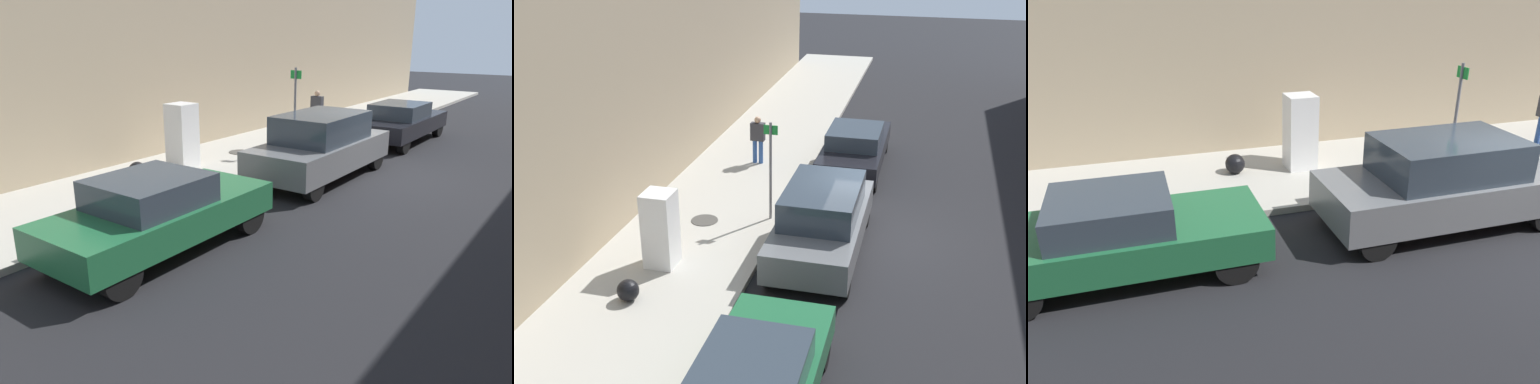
{
  "view_description": "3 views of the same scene",
  "coord_description": "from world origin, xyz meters",
  "views": [
    {
      "loc": [
        4.98,
        -12.47,
        3.68
      ],
      "look_at": [
        -0.47,
        -4.96,
        0.74
      ],
      "focal_mm": 35.0,
      "sensor_mm": 36.0,
      "label": 1
    },
    {
      "loc": [
        1.05,
        -14.56,
        7.44
      ],
      "look_at": [
        -2.4,
        -1.34,
        1.56
      ],
      "focal_mm": 45.0,
      "sensor_mm": 36.0,
      "label": 2
    },
    {
      "loc": [
        6.16,
        -6.54,
        4.51
      ],
      "look_at": [
        -1.93,
        -4.0,
        0.74
      ],
      "focal_mm": 35.0,
      "sensor_mm": 36.0,
      "label": 3
    }
  ],
  "objects": [
    {
      "name": "street_sign_post",
      "position": [
        -2.78,
        0.18,
        1.61
      ],
      "size": [
        0.36,
        0.07,
        2.62
      ],
      "color": "slate",
      "rests_on": "sidewalk_slab"
    },
    {
      "name": "trash_bag",
      "position": [
        -4.63,
        -4.35,
        0.37
      ],
      "size": [
        0.46,
        0.46,
        0.46
      ],
      "primitive_type": "sphere",
      "color": "black",
      "rests_on": "sidewalk_slab"
    },
    {
      "name": "manhole_cover",
      "position": [
        -4.41,
        -0.39,
        0.15
      ],
      "size": [
        0.7,
        0.7,
        0.02
      ],
      "primitive_type": "cylinder",
      "color": "#47443F",
      "rests_on": "sidewalk_slab"
    },
    {
      "name": "building_facade_near",
      "position": [
        -7.2,
        0.0,
        4.43
      ],
      "size": [
        1.86,
        39.6,
        8.87
      ],
      "primitive_type": "cube",
      "color": "tan",
      "rests_on": "ground"
    },
    {
      "name": "pedestrian_walking_far",
      "position": [
        -4.21,
        4.09,
        1.01
      ],
      "size": [
        0.44,
        0.22,
        1.54
      ],
      "rotation": [
        0.0,
        0.0,
        5.78
      ],
      "color": "#2D5193",
      "rests_on": "sidewalk_slab"
    },
    {
      "name": "parked_suv_gray",
      "position": [
        -1.19,
        -1.08,
        0.89
      ],
      "size": [
        1.89,
        4.69,
        1.73
      ],
      "color": "slate",
      "rests_on": "ground"
    },
    {
      "name": "parked_sedan_dark",
      "position": [
        -1.19,
        4.75,
        0.73
      ],
      "size": [
        1.82,
        4.75,
        1.4
      ],
      "color": "black",
      "rests_on": "ground"
    },
    {
      "name": "discarded_refrigerator",
      "position": [
        -4.55,
        -2.77,
        1.03
      ],
      "size": [
        0.67,
        0.69,
        1.77
      ],
      "color": "white",
      "rests_on": "sidewalk_slab"
    },
    {
      "name": "ground_plane",
      "position": [
        0.0,
        0.0,
        0.0
      ],
      "size": [
        80.0,
        80.0,
        0.0
      ],
      "primitive_type": "plane",
      "color": "black"
    },
    {
      "name": "sidewalk_slab",
      "position": [
        -4.37,
        0.0,
        0.07
      ],
      "size": [
        3.8,
        44.0,
        0.14
      ],
      "primitive_type": "cube",
      "color": "#B2ADA0",
      "rests_on": "ground"
    },
    {
      "name": "parked_sedan_green",
      "position": [
        -1.19,
        -6.87,
        0.73
      ],
      "size": [
        1.81,
        4.32,
        1.4
      ],
      "color": "#1E6038",
      "rests_on": "ground"
    }
  ]
}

